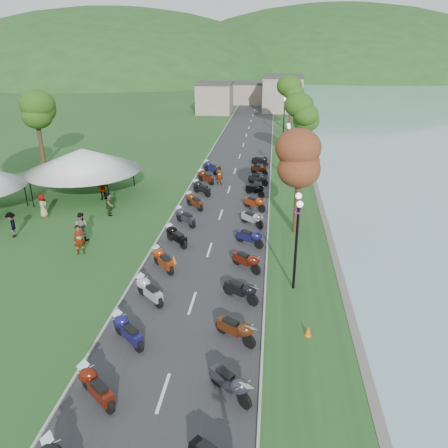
{
  "coord_description": "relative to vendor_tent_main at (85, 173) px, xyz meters",
  "views": [
    {
      "loc": [
        3.59,
        -2.05,
        11.92
      ],
      "look_at": [
        0.78,
        23.17,
        1.3
      ],
      "focal_mm": 35.0,
      "sensor_mm": 36.0,
      "label": 1
    }
  ],
  "objects": [
    {
      "name": "far_building",
      "position": [
        9.61,
        53.93,
        0.5
      ],
      "size": [
        18.0,
        16.0,
        5.0
      ],
      "primitive_type": "cube",
      "color": "gray",
      "rests_on": "ground"
    },
    {
      "name": "moto_row_right",
      "position": [
        13.96,
        -8.08,
        -1.45
      ],
      "size": [
        2.6,
        40.78,
        1.1
      ],
      "primitive_type": null,
      "color": "#331411",
      "rests_on": "ground"
    },
    {
      "name": "moto_row_left",
      "position": [
        9.41,
        -15.1,
        -1.45
      ],
      "size": [
        2.6,
        48.38,
        1.1
      ],
      "primitive_type": null,
      "color": "#331411",
      "rests_on": "ground"
    },
    {
      "name": "tree_lakeside",
      "position": [
        17.01,
        -5.65,
        1.79
      ],
      "size": [
        2.73,
        2.73,
        7.59
      ],
      "primitive_type": null,
      "color": "#326018",
      "rests_on": "ground"
    },
    {
      "name": "hills_backdrop",
      "position": [
        11.61,
        168.93,
        -2.0
      ],
      "size": [
        360.0,
        120.0,
        76.0
      ],
      "primitive_type": null,
      "color": "#285621",
      "rests_on": "ground"
    },
    {
      "name": "vendor_tent_main",
      "position": [
        0.0,
        0.0,
        0.0
      ],
      "size": [
        6.15,
        6.15,
        4.0
      ],
      "primitive_type": null,
      "color": "silver",
      "rests_on": "ground"
    },
    {
      "name": "pedestrian_c",
      "position": [
        -1.54,
        -8.51,
        -2.0
      ],
      "size": [
        0.97,
        1.18,
        1.71
      ],
      "primitive_type": "imported",
      "rotation": [
        0.0,
        0.0,
        5.27
      ],
      "color": "slate",
      "rests_on": "ground"
    },
    {
      "name": "road",
      "position": [
        11.61,
        8.93,
        -1.99
      ],
      "size": [
        7.0,
        120.0,
        0.02
      ],
      "primitive_type": "cube",
      "color": "#2F2F31",
      "rests_on": "ground"
    },
    {
      "name": "pedestrian_a",
      "position": [
        3.93,
        -10.44,
        -2.0
      ],
      "size": [
        0.85,
        0.79,
        1.89
      ],
      "primitive_type": "imported",
      "rotation": [
        0.0,
        0.0,
        0.56
      ],
      "color": "slate",
      "rests_on": "ground"
    },
    {
      "name": "pedestrian_b",
      "position": [
        3.2,
        -8.46,
        -2.0
      ],
      "size": [
        0.98,
        0.63,
        1.89
      ],
      "primitive_type": "imported",
      "rotation": [
        0.0,
        0.0,
        3.0
      ],
      "color": "slate",
      "rests_on": "ground"
    }
  ]
}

